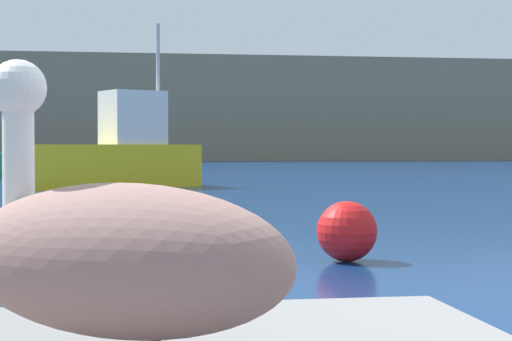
# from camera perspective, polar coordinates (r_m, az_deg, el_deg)

# --- Properties ---
(hillside_backdrop) EXTENTS (140.00, 15.34, 8.76)m
(hillside_backdrop) POSITION_cam_1_polar(r_m,az_deg,el_deg) (81.06, -8.03, 3.76)
(hillside_backdrop) COLOR #7F755B
(hillside_backdrop) RESTS_ON ground
(pelican) EXTENTS (1.20, 0.99, 0.90)m
(pelican) POSITION_cam_1_polar(r_m,az_deg,el_deg) (2.47, -8.77, -5.26)
(pelican) COLOR #956D65
(pelican) RESTS_ON pier_dock
(fishing_boat_yellow) EXTENTS (5.51, 3.71, 4.94)m
(fishing_boat_yellow) POSITION_cam_1_polar(r_m,az_deg,el_deg) (26.96, -8.85, 1.07)
(fishing_boat_yellow) COLOR yellow
(fishing_boat_yellow) RESTS_ON ground
(mooring_buoy) EXTENTS (0.64, 0.64, 0.64)m
(mooring_buoy) POSITION_cam_1_polar(r_m,az_deg,el_deg) (9.52, 5.77, -3.85)
(mooring_buoy) COLOR red
(mooring_buoy) RESTS_ON ground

